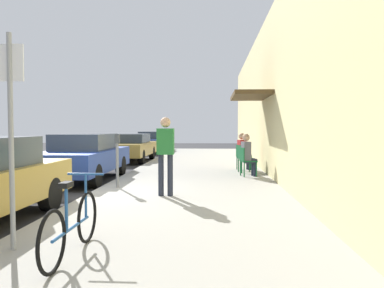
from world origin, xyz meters
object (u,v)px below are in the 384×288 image
Objects in this scene: parked_car_2 at (131,147)px; pedestrian_standing at (166,150)px; seated_patron_0 at (248,153)px; cafe_chair_1 at (243,157)px; parked_car_1 at (84,156)px; parked_car_3 at (152,142)px; bicycle_0 at (72,225)px; cafe_chair_2 at (242,155)px; street_sign at (11,124)px; seated_patron_2 at (243,150)px; cafe_chair_0 at (246,160)px; parking_meter at (117,156)px.

pedestrian_standing reaches higher than parked_car_2.
seated_patron_0 reaches higher than cafe_chair_1.
parked_car_3 is (0.00, 12.59, -0.03)m from parked_car_1.
bicycle_0 is 1.97× the size of cafe_chair_2.
street_sign is (1.50, -6.70, 0.91)m from parked_car_1.
seated_patron_2 is at bearing -64.84° from parked_car_3.
street_sign is at bearing -115.80° from cafe_chair_0.
parking_meter is at bearing -145.48° from seated_patron_0.
pedestrian_standing reaches higher than parked_car_1.
parking_meter is 4.76m from street_sign.
parked_car_3 is at bearing 90.00° from parked_car_2.
cafe_chair_1 is at bearing 72.36° from bicycle_0.
parked_car_1 is 2.57× the size of bicycle_0.
seated_patron_2 is (4.95, -10.55, 0.11)m from parked_car_3.
parked_car_3 is 5.06× the size of cafe_chair_2.
parked_car_2 is 6.57m from seated_patron_2.
cafe_chair_1 is (4.90, -11.31, -0.08)m from parked_car_3.
seated_patron_0 is at bearing 12.42° from cafe_chair_0.
parked_car_1 reaches higher than cafe_chair_0.
bicycle_0 is 1.01× the size of pedestrian_standing.
street_sign is 2.99× the size of cafe_chair_2.
parking_meter is at bearing -79.50° from parked_car_2.
cafe_chair_0 is at bearing 34.83° from parking_meter.
parked_car_1 is at bearing 133.31° from pedestrian_standing.
pedestrian_standing reaches higher than cafe_chair_1.
cafe_chair_1 is 0.75m from cafe_chair_2.
cafe_chair_2 is at bearing 73.76° from bicycle_0.
bicycle_0 is (2.30, -19.48, -0.22)m from parked_car_3.
parked_car_3 reaches higher than cafe_chair_2.
seated_patron_2 reaches higher than parked_car_3.
parked_car_1 reaches higher than cafe_chair_1.
parking_meter is at bearing 141.77° from pedestrian_standing.
cafe_chair_2 is at bearing 89.95° from cafe_chair_1.
parked_car_2 is 7.77m from cafe_chair_0.
parked_car_3 is at bearing 114.87° from cafe_chair_2.
street_sign is 7.87m from cafe_chair_0.
street_sign is 2.02× the size of seated_patron_0.
pedestrian_standing reaches higher than cafe_chair_2.
parked_car_1 is 6.93m from street_sign.
seated_patron_2 is at bearing 85.58° from cafe_chair_1.
parked_car_2 is at bearing 90.00° from parked_car_1.
parked_car_1 is 2.54m from parking_meter.
parked_car_1 is 4.22m from pedestrian_standing.
cafe_chair_1 is 1.00× the size of cafe_chair_2.
street_sign reaches higher than seated_patron_0.
parked_car_2 is 7.80m from seated_patron_0.
parked_car_3 is at bearing 113.40° from cafe_chair_1.
cafe_chair_1 is (-0.06, 0.94, -0.19)m from seated_patron_0.
parked_car_2 is at bearing 96.55° from street_sign.
parking_meter is 1.52× the size of cafe_chair_0.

